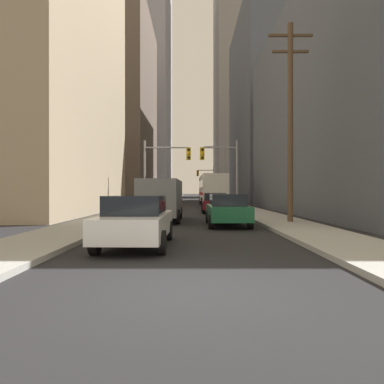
{
  "coord_description": "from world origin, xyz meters",
  "views": [
    {
      "loc": [
        0.09,
        -5.56,
        1.65
      ],
      "look_at": [
        0.0,
        31.91,
        1.56
      ],
      "focal_mm": 31.76,
      "sensor_mm": 36.0,
      "label": 1
    }
  ],
  "objects_px": {
    "cargo_van_grey": "(162,198)",
    "traffic_signal_far_right": "(207,178)",
    "sedan_green": "(228,210)",
    "city_bus": "(213,189)",
    "traffic_signal_near_left": "(166,163)",
    "sedan_white": "(137,221)",
    "sedan_maroon": "(215,203)",
    "traffic_signal_near_right": "(222,164)"
  },
  "relations": [
    {
      "from": "traffic_signal_near_right",
      "to": "sedan_green",
      "type": "bearing_deg",
      "value": -93.61
    },
    {
      "from": "cargo_van_grey",
      "to": "sedan_white",
      "type": "height_order",
      "value": "cargo_van_grey"
    },
    {
      "from": "sedan_maroon",
      "to": "traffic_signal_near_left",
      "type": "distance_m",
      "value": 6.16
    },
    {
      "from": "traffic_signal_near_right",
      "to": "traffic_signal_far_right",
      "type": "relative_size",
      "value": 1.0
    },
    {
      "from": "cargo_van_grey",
      "to": "city_bus",
      "type": "bearing_deg",
      "value": 78.76
    },
    {
      "from": "sedan_white",
      "to": "sedan_maroon",
      "type": "xyz_separation_m",
      "value": [
        3.37,
        15.77,
        0.0
      ]
    },
    {
      "from": "city_bus",
      "to": "traffic_signal_near_left",
      "type": "bearing_deg",
      "value": -116.31
    },
    {
      "from": "sedan_white",
      "to": "traffic_signal_near_right",
      "type": "relative_size",
      "value": 0.71
    },
    {
      "from": "cargo_van_grey",
      "to": "sedan_white",
      "type": "distance_m",
      "value": 8.54
    },
    {
      "from": "traffic_signal_near_right",
      "to": "traffic_signal_far_right",
      "type": "distance_m",
      "value": 31.42
    },
    {
      "from": "traffic_signal_far_right",
      "to": "traffic_signal_near_left",
      "type": "bearing_deg",
      "value": -98.87
    },
    {
      "from": "cargo_van_grey",
      "to": "traffic_signal_near_right",
      "type": "distance_m",
      "value": 11.65
    },
    {
      "from": "city_bus",
      "to": "sedan_green",
      "type": "distance_m",
      "value": 22.35
    },
    {
      "from": "city_bus",
      "to": "cargo_van_grey",
      "type": "distance_m",
      "value": 20.22
    },
    {
      "from": "sedan_white",
      "to": "sedan_maroon",
      "type": "bearing_deg",
      "value": 77.93
    },
    {
      "from": "traffic_signal_near_left",
      "to": "traffic_signal_far_right",
      "type": "relative_size",
      "value": 1.0
    },
    {
      "from": "sedan_maroon",
      "to": "cargo_van_grey",
      "type": "bearing_deg",
      "value": -115.13
    },
    {
      "from": "traffic_signal_near_right",
      "to": "traffic_signal_far_right",
      "type": "xyz_separation_m",
      "value": [
        0.07,
        31.42,
        -0.01
      ]
    },
    {
      "from": "sedan_green",
      "to": "traffic_signal_near_right",
      "type": "distance_m",
      "value": 13.45
    },
    {
      "from": "sedan_white",
      "to": "city_bus",
      "type": "bearing_deg",
      "value": 82.14
    },
    {
      "from": "city_bus",
      "to": "sedan_green",
      "type": "height_order",
      "value": "city_bus"
    },
    {
      "from": "traffic_signal_near_left",
      "to": "traffic_signal_far_right",
      "type": "height_order",
      "value": "same"
    },
    {
      "from": "traffic_signal_far_right",
      "to": "city_bus",
      "type": "bearing_deg",
      "value": -90.8
    },
    {
      "from": "sedan_white",
      "to": "sedan_green",
      "type": "bearing_deg",
      "value": 61.07
    },
    {
      "from": "sedan_maroon",
      "to": "traffic_signal_near_left",
      "type": "height_order",
      "value": "traffic_signal_near_left"
    },
    {
      "from": "cargo_van_grey",
      "to": "traffic_signal_far_right",
      "type": "distance_m",
      "value": 42.25
    },
    {
      "from": "cargo_van_grey",
      "to": "sedan_green",
      "type": "xyz_separation_m",
      "value": [
        3.36,
        -2.5,
        -0.52
      ]
    },
    {
      "from": "sedan_green",
      "to": "traffic_signal_near_left",
      "type": "bearing_deg",
      "value": 107.12
    },
    {
      "from": "sedan_maroon",
      "to": "traffic_signal_near_left",
      "type": "relative_size",
      "value": 0.71
    },
    {
      "from": "cargo_van_grey",
      "to": "sedan_maroon",
      "type": "bearing_deg",
      "value": 64.87
    },
    {
      "from": "sedan_green",
      "to": "sedan_maroon",
      "type": "distance_m",
      "value": 9.74
    },
    {
      "from": "traffic_signal_near_left",
      "to": "traffic_signal_near_right",
      "type": "bearing_deg",
      "value": -0.01
    },
    {
      "from": "cargo_van_grey",
      "to": "traffic_signal_near_left",
      "type": "distance_m",
      "value": 10.91
    },
    {
      "from": "sedan_green",
      "to": "traffic_signal_near_right",
      "type": "relative_size",
      "value": 0.7
    },
    {
      "from": "sedan_white",
      "to": "traffic_signal_near_left",
      "type": "distance_m",
      "value": 19.35
    },
    {
      "from": "sedan_white",
      "to": "traffic_signal_near_right",
      "type": "distance_m",
      "value": 19.77
    },
    {
      "from": "sedan_green",
      "to": "sedan_maroon",
      "type": "height_order",
      "value": "same"
    },
    {
      "from": "sedan_white",
      "to": "traffic_signal_far_right",
      "type": "height_order",
      "value": "traffic_signal_far_right"
    },
    {
      "from": "city_bus",
      "to": "sedan_maroon",
      "type": "relative_size",
      "value": 2.71
    },
    {
      "from": "cargo_van_grey",
      "to": "traffic_signal_near_right",
      "type": "relative_size",
      "value": 0.88
    },
    {
      "from": "sedan_green",
      "to": "traffic_signal_far_right",
      "type": "bearing_deg",
      "value": 88.85
    },
    {
      "from": "city_bus",
      "to": "traffic_signal_near_right",
      "type": "height_order",
      "value": "traffic_signal_near_right"
    }
  ]
}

